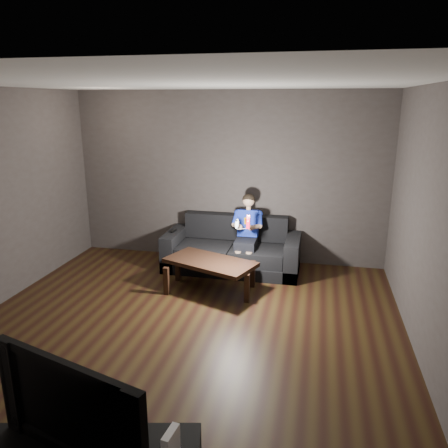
# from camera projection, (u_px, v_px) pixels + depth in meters

# --- Properties ---
(floor) EXTENTS (5.00, 5.00, 0.00)m
(floor) POSITION_uv_depth(u_px,v_px,m) (182.00, 331.00, 4.97)
(floor) COLOR black
(floor) RESTS_ON ground
(back_wall) EXTENTS (5.00, 0.04, 2.70)m
(back_wall) POSITION_uv_depth(u_px,v_px,m) (228.00, 178.00, 6.95)
(back_wall) COLOR #3C3433
(back_wall) RESTS_ON ground
(front_wall) EXTENTS (5.00, 0.04, 2.70)m
(front_wall) POSITION_uv_depth(u_px,v_px,m) (28.00, 337.00, 2.25)
(front_wall) COLOR #3C3433
(front_wall) RESTS_ON ground
(right_wall) EXTENTS (0.04, 5.00, 2.70)m
(right_wall) POSITION_uv_depth(u_px,v_px,m) (433.00, 231.00, 4.09)
(right_wall) COLOR #3C3433
(right_wall) RESTS_ON ground
(ceiling) EXTENTS (5.00, 5.00, 0.02)m
(ceiling) POSITION_uv_depth(u_px,v_px,m) (175.00, 82.00, 4.24)
(ceiling) COLOR silver
(ceiling) RESTS_ON back_wall
(sofa) EXTENTS (2.05, 0.89, 0.79)m
(sofa) POSITION_uv_depth(u_px,v_px,m) (232.00, 253.00, 6.76)
(sofa) COLOR black
(sofa) RESTS_ON floor
(child) EXTENTS (0.46, 0.56, 1.12)m
(child) POSITION_uv_depth(u_px,v_px,m) (247.00, 228.00, 6.55)
(child) COLOR black
(child) RESTS_ON sofa
(wii_remote_red) EXTENTS (0.05, 0.07, 0.20)m
(wii_remote_red) POSITION_uv_depth(u_px,v_px,m) (248.00, 222.00, 6.07)
(wii_remote_red) COLOR red
(wii_remote_red) RESTS_ON child
(nunchuk_white) EXTENTS (0.08, 0.10, 0.15)m
(nunchuk_white) POSITION_uv_depth(u_px,v_px,m) (237.00, 224.00, 6.12)
(nunchuk_white) COLOR white
(nunchuk_white) RESTS_ON child
(wii_remote_black) EXTENTS (0.05, 0.16, 0.03)m
(wii_remote_black) POSITION_uv_depth(u_px,v_px,m) (173.00, 231.00, 6.80)
(wii_remote_black) COLOR black
(wii_remote_black) RESTS_ON sofa
(coffee_table) EXTENTS (1.34, 0.99, 0.44)m
(coffee_table) POSITION_uv_depth(u_px,v_px,m) (210.00, 265.00, 5.94)
(coffee_table) COLOR black
(coffee_table) RESTS_ON floor
(tv) EXTENTS (1.12, 0.47, 0.65)m
(tv) POSITION_uv_depth(u_px,v_px,m) (84.00, 400.00, 2.59)
(tv) COLOR black
(tv) RESTS_ON media_console
(wii_console) EXTENTS (0.07, 0.16, 0.20)m
(wii_console) POSITION_uv_depth(u_px,v_px,m) (171.00, 446.00, 2.54)
(wii_console) COLOR white
(wii_console) RESTS_ON media_console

